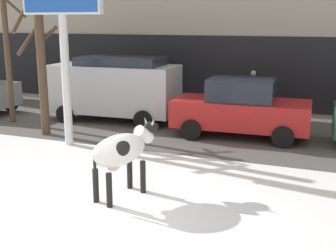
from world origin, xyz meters
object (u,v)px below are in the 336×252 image
cow_holstein (122,151)px  car_silver_van (115,87)px  car_red_sedan (241,108)px  bare_tree_left_lot (7,52)px  bare_tree_right_lot (40,60)px  pedestrian_by_cars (253,93)px

cow_holstein → car_silver_van: size_ratio=0.41×
car_red_sedan → bare_tree_left_lot: size_ratio=0.91×
bare_tree_left_lot → bare_tree_right_lot: (2.13, -1.01, -0.14)m
cow_holstein → pedestrian_by_cars: (0.96, 9.03, -0.12)m
cow_holstein → bare_tree_left_lot: bare_tree_left_lot is taller
car_red_sedan → bare_tree_right_lot: size_ratio=0.97×
pedestrian_by_cars → bare_tree_left_lot: bare_tree_left_lot is taller
cow_holstein → pedestrian_by_cars: size_ratio=1.11×
car_silver_van → car_red_sedan: size_ratio=1.09×
pedestrian_by_cars → bare_tree_right_lot: bearing=-136.8°
bare_tree_left_lot → cow_holstein: bearing=-34.5°
cow_holstein → pedestrian_by_cars: bearing=83.9°
bare_tree_left_lot → bare_tree_right_lot: size_ratio=1.07×
cow_holstein → car_red_sedan: 5.85m
car_red_sedan → car_silver_van: bearing=172.2°
car_silver_van → pedestrian_by_cars: 5.25m
cow_holstein → bare_tree_right_lot: 6.15m
car_silver_van → cow_holstein: bearing=-60.9°
bare_tree_right_lot → bare_tree_left_lot: bearing=154.8°
cow_holstein → bare_tree_left_lot: 8.45m
cow_holstein → pedestrian_by_cars: 9.08m
car_silver_van → bare_tree_left_lot: bare_tree_left_lot is taller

